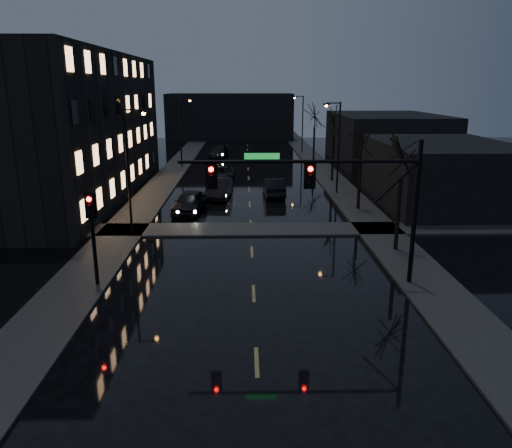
{
  "coord_description": "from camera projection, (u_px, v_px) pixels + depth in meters",
  "views": [
    {
      "loc": [
        -0.37,
        -13.49,
        9.32
      ],
      "look_at": [
        0.12,
        8.53,
        3.2
      ],
      "focal_mm": 35.0,
      "sensor_mm": 36.0,
      "label": 1
    }
  ],
  "objects": [
    {
      "name": "oncoming_car_d",
      "position": [
        219.0,
        152.0,
        67.19
      ],
      "size": [
        2.79,
        5.44,
        1.51
      ],
      "primitive_type": "imported",
      "rotation": [
        0.0,
        0.0,
        -0.13
      ],
      "color": "black",
      "rests_on": "ground"
    },
    {
      "name": "sidewalk_cross",
      "position": [
        251.0,
        229.0,
        33.31
      ],
      "size": [
        40.0,
        3.0,
        0.12
      ],
      "primitive_type": "cube",
      "color": "#2D2D2B",
      "rests_on": "ground"
    },
    {
      "name": "streetlight_r_far",
      "position": [
        301.0,
        119.0,
        70.26
      ],
      "size": [
        1.53,
        0.28,
        8.0
      ],
      "color": "black",
      "rests_on": "ground"
    },
    {
      "name": "commercial_right_far",
      "position": [
        386.0,
        139.0,
        61.3
      ],
      "size": [
        12.0,
        18.0,
        6.0
      ],
      "primitive_type": "cube",
      "color": "black",
      "rests_on": "ground"
    },
    {
      "name": "far_block",
      "position": [
        230.0,
        116.0,
        89.5
      ],
      "size": [
        22.0,
        10.0,
        8.0
      ],
      "primitive_type": "cube",
      "color": "black",
      "rests_on": "ground"
    },
    {
      "name": "tree_mid_b",
      "position": [
        335.0,
        115.0,
        48.59
      ],
      "size": [
        3.74,
        3.74,
        8.59
      ],
      "color": "black",
      "rests_on": "ground"
    },
    {
      "name": "tree_near",
      "position": [
        404.0,
        144.0,
        27.5
      ],
      "size": [
        3.52,
        3.52,
        8.08
      ],
      "color": "black",
      "rests_on": "ground"
    },
    {
      "name": "tree_mid_a",
      "position": [
        362.0,
        134.0,
        37.24
      ],
      "size": [
        3.3,
        3.3,
        7.58
      ],
      "color": "black",
      "rests_on": "ground"
    },
    {
      "name": "sidewalk_right",
      "position": [
        335.0,
        183.0,
        49.38
      ],
      "size": [
        3.0,
        140.0,
        0.12
      ],
      "primitive_type": "cube",
      "color": "#2D2D2B",
      "rests_on": "ground"
    },
    {
      "name": "oncoming_car_c",
      "position": [
        221.0,
        174.0,
        50.1
      ],
      "size": [
        2.53,
        5.38,
        1.49
      ],
      "primitive_type": "imported",
      "rotation": [
        0.0,
        0.0,
        -0.01
      ],
      "color": "black",
      "rests_on": "ground"
    },
    {
      "name": "oncoming_car_b",
      "position": [
        219.0,
        188.0,
        42.82
      ],
      "size": [
        2.21,
        5.18,
        1.66
      ],
      "primitive_type": "imported",
      "rotation": [
        0.0,
        0.0,
        -0.09
      ],
      "color": "black",
      "rests_on": "ground"
    },
    {
      "name": "commercial_right_near",
      "position": [
        442.0,
        173.0,
        40.21
      ],
      "size": [
        10.0,
        14.0,
        5.0
      ],
      "primitive_type": "cube",
      "color": "black",
      "rests_on": "ground"
    },
    {
      "name": "apartment_block",
      "position": [
        56.0,
        126.0,
        42.44
      ],
      "size": [
        12.0,
        30.0,
        12.0
      ],
      "primitive_type": "cube",
      "color": "black",
      "rests_on": "ground"
    },
    {
      "name": "oncoming_car_a",
      "position": [
        189.0,
        202.0,
        37.58
      ],
      "size": [
        2.61,
        5.14,
        1.68
      ],
      "primitive_type": "imported",
      "rotation": [
        0.0,
        0.0,
        -0.13
      ],
      "color": "black",
      "rests_on": "ground"
    },
    {
      "name": "streetlight_l_far",
      "position": [
        182.0,
        127.0,
        57.41
      ],
      "size": [
        1.53,
        0.28,
        8.0
      ],
      "color": "black",
      "rests_on": "ground"
    },
    {
      "name": "streetlight_r_mid",
      "position": [
        336.0,
        140.0,
        43.28
      ],
      "size": [
        1.53,
        0.28,
        8.0
      ],
      "color": "black",
      "rests_on": "ground"
    },
    {
      "name": "signal_mast",
      "position": [
        337.0,
        186.0,
        22.95
      ],
      "size": [
        11.11,
        0.41,
        7.0
      ],
      "color": "black",
      "rests_on": "ground"
    },
    {
      "name": "tree_far",
      "position": [
        315.0,
        113.0,
        62.22
      ],
      "size": [
        3.43,
        3.43,
        7.88
      ],
      "color": "black",
      "rests_on": "ground"
    },
    {
      "name": "ground",
      "position": [
        258.0,
        396.0,
        15.5
      ],
      "size": [
        160.0,
        160.0,
        0.0
      ],
      "primitive_type": "plane",
      "color": "black",
      "rests_on": "ground"
    },
    {
      "name": "lead_car",
      "position": [
        274.0,
        187.0,
        43.45
      ],
      "size": [
        1.86,
        4.89,
        1.59
      ],
      "primitive_type": "imported",
      "rotation": [
        0.0,
        0.0,
        3.18
      ],
      "color": "black",
      "rests_on": "ground"
    },
    {
      "name": "streetlight_l_near",
      "position": [
        131.0,
        161.0,
        31.4
      ],
      "size": [
        1.53,
        0.28,
        8.0
      ],
      "color": "black",
      "rests_on": "ground"
    },
    {
      "name": "sidewalk_left",
      "position": [
        163.0,
        183.0,
        49.02
      ],
      "size": [
        3.0,
        140.0,
        0.12
      ],
      "primitive_type": "cube",
      "color": "#2D2D2B",
      "rests_on": "ground"
    },
    {
      "name": "signal_pole_left",
      "position": [
        92.0,
        226.0,
        23.2
      ],
      "size": [
        0.35,
        0.41,
        4.53
      ],
      "color": "black",
      "rests_on": "ground"
    }
  ]
}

